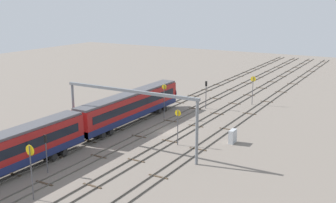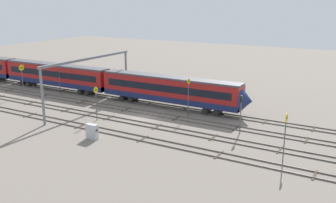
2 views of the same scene
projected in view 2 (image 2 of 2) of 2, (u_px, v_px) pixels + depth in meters
name	position (u px, v px, depth m)	size (l,w,h in m)	color
ground_plane	(141.00, 118.00, 55.06)	(196.95, 196.95, 0.00)	slate
track_near_foreground	(110.00, 132.00, 48.97)	(180.95, 2.40, 0.16)	#59544C
track_second_near	(132.00, 122.00, 53.02)	(180.95, 2.40, 0.16)	#59544C
track_middle	(150.00, 113.00, 57.06)	(180.95, 2.40, 0.16)	#59544C
track_with_train	(166.00, 106.00, 61.10)	(180.95, 2.40, 0.16)	#59544C
train	(15.00, 70.00, 77.81)	(100.00, 3.24, 4.80)	maroon
overhead_gantry	(89.00, 70.00, 58.35)	(0.40, 19.68, 8.11)	slate
speed_sign_near_foreground	(285.00, 130.00, 39.13)	(0.14, 0.98, 5.35)	#4C4C51
speed_sign_mid_trackside	(22.00, 75.00, 67.01)	(0.14, 1.07, 5.64)	#4C4C51
speed_sign_far_trackside	(96.00, 99.00, 53.15)	(0.14, 0.86, 4.89)	#4C4C51
speed_sign_distant_end	(188.00, 93.00, 54.92)	(0.14, 0.84, 5.70)	#4C4C51
signal_light_trackside_approach	(241.00, 109.00, 47.82)	(0.31, 0.32, 5.02)	#4C4C51
signal_light_trackside_departure	(59.00, 79.00, 67.62)	(0.31, 0.32, 4.52)	#4C4C51
relay_cabinet	(92.00, 132.00, 46.46)	(1.56, 0.65, 1.89)	#B2B7BC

